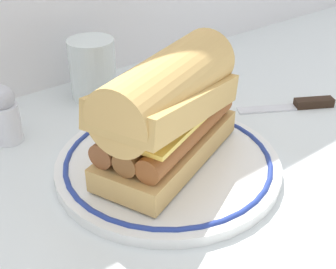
{
  "coord_description": "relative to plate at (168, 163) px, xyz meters",
  "views": [
    {
      "loc": [
        -0.28,
        -0.3,
        0.3
      ],
      "look_at": [
        -0.03,
        0.02,
        0.04
      ],
      "focal_mm": 48.11,
      "sensor_mm": 36.0,
      "label": 1
    }
  ],
  "objects": [
    {
      "name": "salt_shaker",
      "position": [
        -0.12,
        0.17,
        0.03
      ],
      "size": [
        0.03,
        0.03,
        0.07
      ],
      "color": "white",
      "rests_on": "ground_plane"
    },
    {
      "name": "ground_plane",
      "position": [
        0.03,
        -0.02,
        -0.01
      ],
      "size": [
        1.5,
        1.5,
        0.0
      ],
      "primitive_type": "plane",
      "color": "silver"
    },
    {
      "name": "sausage_sandwich",
      "position": [
        0.0,
        0.0,
        0.07
      ],
      "size": [
        0.2,
        0.14,
        0.12
      ],
      "rotation": [
        0.0,
        0.0,
        0.38
      ],
      "color": "tan",
      "rests_on": "plate"
    },
    {
      "name": "drinking_glass",
      "position": [
        0.03,
        0.21,
        0.03
      ],
      "size": [
        0.07,
        0.07,
        0.09
      ],
      "color": "silver",
      "rests_on": "ground_plane"
    },
    {
      "name": "butter_knife",
      "position": [
        0.23,
        0.01,
        -0.0
      ],
      "size": [
        0.13,
        0.08,
        0.01
      ],
      "color": "silver",
      "rests_on": "ground_plane"
    },
    {
      "name": "plate",
      "position": [
        0.0,
        0.0,
        0.0
      ],
      "size": [
        0.25,
        0.25,
        0.01
      ],
      "color": "white",
      "rests_on": "ground_plane"
    }
  ]
}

